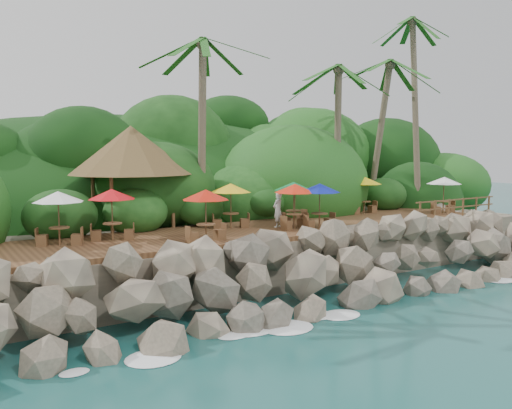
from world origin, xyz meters
TOP-DOWN VIEW (x-y plane):
  - ground at (0.00, 0.00)m, footprint 140.00×140.00m
  - land_base at (0.00, 16.00)m, footprint 32.00×25.20m
  - jungle_hill at (0.00, 23.50)m, footprint 44.80×28.00m
  - seawall at (0.00, 2.00)m, footprint 29.00×4.00m
  - terrace at (0.00, 6.00)m, footprint 26.00×5.00m
  - jungle_foliage at (0.00, 15.00)m, footprint 44.00×16.00m
  - foam_line at (0.00, 0.30)m, footprint 25.20×0.80m
  - palms at (0.85, 8.54)m, footprint 31.54×6.41m
  - palapa at (-4.29, 9.84)m, footprint 5.72×5.72m
  - dining_clusters at (0.84, 5.94)m, footprint 21.93×5.06m
  - railing at (10.73, 3.65)m, footprint 6.10×0.10m
  - waiter at (1.15, 5.95)m, footprint 0.68×0.57m

SIDE VIEW (x-z plane):
  - ground at x=0.00m, z-range 0.00..0.00m
  - jungle_hill at x=0.00m, z-range -7.70..7.70m
  - jungle_foliage at x=0.00m, z-range -6.00..6.00m
  - foam_line at x=0.00m, z-range 0.00..0.06m
  - land_base at x=0.00m, z-range 0.00..2.10m
  - seawall at x=0.00m, z-range 0.00..2.30m
  - terrace at x=0.00m, z-range 2.10..2.30m
  - railing at x=10.73m, z-range 2.41..3.41m
  - waiter at x=1.15m, z-range 2.30..3.89m
  - dining_clusters at x=0.84m, z-range 2.96..4.98m
  - palapa at x=-4.29m, z-range 3.49..8.09m
  - palms at x=0.85m, z-range 5.26..19.23m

